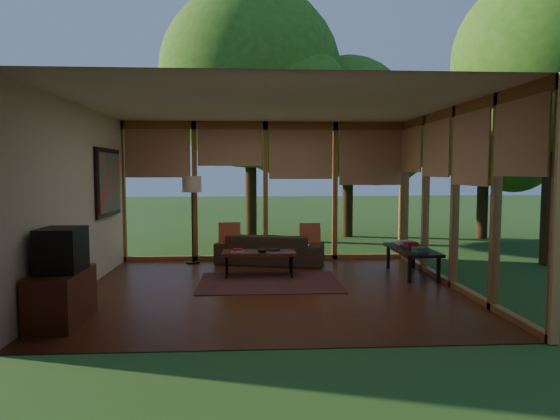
{
  "coord_description": "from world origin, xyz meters",
  "views": [
    {
      "loc": [
        -0.3,
        -7.26,
        1.74
      ],
      "look_at": [
        0.18,
        0.7,
        1.12
      ],
      "focal_mm": 32.0,
      "sensor_mm": 36.0,
      "label": 1
    }
  ],
  "objects": [
    {
      "name": "ct_bowl",
      "position": [
        -0.11,
        0.77,
        0.46
      ],
      "size": [
        0.16,
        0.16,
        0.07
      ],
      "primitive_type": "ellipsoid",
      "color": "black",
      "rests_on": "coffee_table"
    },
    {
      "name": "ceiling",
      "position": [
        0.0,
        0.0,
        2.7
      ],
      "size": [
        5.5,
        5.5,
        0.0
      ],
      "primitive_type": "plane",
      "rotation": [
        3.14,
        0.0,
        0.0
      ],
      "color": "white",
      "rests_on": "ground"
    },
    {
      "name": "coffee_table",
      "position": [
        -0.16,
        0.87,
        0.39
      ],
      "size": [
        1.2,
        0.5,
        0.43
      ],
      "color": "#542717",
      "rests_on": "floor"
    },
    {
      "name": "side_console",
      "position": [
        2.4,
        0.86,
        0.41
      ],
      "size": [
        0.6,
        1.4,
        0.46
      ],
      "color": "black",
      "rests_on": "floor"
    },
    {
      "name": "console_book_a",
      "position": [
        2.4,
        0.46,
        0.49
      ],
      "size": [
        0.24,
        0.2,
        0.08
      ],
      "primitive_type": "cube",
      "rotation": [
        0.0,
        0.0,
        0.22
      ],
      "color": "#355D4A",
      "rests_on": "side_console"
    },
    {
      "name": "tree_ne",
      "position": [
        2.3,
        5.97,
        3.16
      ],
      "size": [
        3.19,
        3.19,
        4.76
      ],
      "color": "#352313",
      "rests_on": "ground"
    },
    {
      "name": "pillow_right",
      "position": [
        0.82,
        1.95,
        0.57
      ],
      "size": [
        0.38,
        0.2,
        0.4
      ],
      "primitive_type": "cube",
      "rotation": [
        -0.21,
        0.0,
        0.0
      ],
      "color": "maroon",
      "rests_on": "sofa"
    },
    {
      "name": "tree_far",
      "position": [
        5.4,
        5.32,
        2.82
      ],
      "size": [
        2.91,
        2.91,
        4.29
      ],
      "color": "#352313",
      "rests_on": "ground"
    },
    {
      "name": "pillow_left",
      "position": [
        -0.68,
        1.95,
        0.58
      ],
      "size": [
        0.4,
        0.21,
        0.42
      ],
      "primitive_type": "cube",
      "rotation": [
        -0.21,
        0.0,
        0.0
      ],
      "color": "maroon",
      "rests_on": "sofa"
    },
    {
      "name": "tree_nw",
      "position": [
        -0.28,
        5.47,
        4.08
      ],
      "size": [
        4.54,
        4.54,
        6.35
      ],
      "color": "#352313",
      "rests_on": "ground"
    },
    {
      "name": "ct_book_side",
      "position": [
        0.09,
        0.95,
        0.44
      ],
      "size": [
        0.21,
        0.18,
        0.03
      ],
      "primitive_type": "cube",
      "rotation": [
        0.0,
        0.0,
        0.26
      ],
      "color": "black",
      "rests_on": "coffee_table"
    },
    {
      "name": "tree_se",
      "position": [
        5.06,
        1.64,
        3.72
      ],
      "size": [
        3.31,
        3.31,
        5.39
      ],
      "color": "#352313",
      "rests_on": "ground"
    },
    {
      "name": "console_book_c",
      "position": [
        2.4,
        1.31,
        0.49
      ],
      "size": [
        0.26,
        0.2,
        0.07
      ],
      "primitive_type": "cube",
      "rotation": [
        0.0,
        0.0,
        0.1
      ],
      "color": "#B3AFA3",
      "rests_on": "side_console"
    },
    {
      "name": "wall_painting",
      "position": [
        -2.71,
        1.4,
        1.55
      ],
      "size": [
        0.06,
        1.35,
        1.15
      ],
      "color": "black",
      "rests_on": "wall_left"
    },
    {
      "name": "floor_lamp",
      "position": [
        -1.39,
        2.18,
        1.41
      ],
      "size": [
        0.36,
        0.36,
        1.65
      ],
      "color": "black",
      "rests_on": "floor"
    },
    {
      "name": "window_wall_right",
      "position": [
        2.75,
        0.0,
        1.35
      ],
      "size": [
        0.12,
        5.0,
        2.7
      ],
      "primitive_type": "cube",
      "color": "#9D6430",
      "rests_on": "ground"
    },
    {
      "name": "exterior_lawn",
      "position": [
        8.0,
        8.0,
        -0.01
      ],
      "size": [
        40.0,
        40.0,
        0.0
      ],
      "primitive_type": "plane",
      "color": "#29511E",
      "rests_on": "ground"
    },
    {
      "name": "ct_book_upper",
      "position": [
        -0.51,
        0.82,
        0.47
      ],
      "size": [
        0.19,
        0.16,
        0.03
      ],
      "primitive_type": "cube",
      "rotation": [
        0.0,
        0.0,
        0.22
      ],
      "color": "maroon",
      "rests_on": "coffee_table"
    },
    {
      "name": "wall_left",
      "position": [
        -2.75,
        0.0,
        1.35
      ],
      "size": [
        0.04,
        5.0,
        2.7
      ],
      "primitive_type": "cube",
      "color": "beige",
      "rests_on": "ground"
    },
    {
      "name": "media_cabinet",
      "position": [
        -2.47,
        -1.5,
        0.3
      ],
      "size": [
        0.5,
        1.0,
        0.6
      ],
      "primitive_type": "cube",
      "color": "#542717",
      "rests_on": "floor"
    },
    {
      "name": "television",
      "position": [
        -2.45,
        -1.5,
        0.85
      ],
      "size": [
        0.45,
        0.55,
        0.5
      ],
      "primitive_type": "cube",
      "color": "black",
      "rests_on": "media_cabinet"
    },
    {
      "name": "console_book_b",
      "position": [
        2.4,
        0.91,
        0.5
      ],
      "size": [
        0.24,
        0.2,
        0.09
      ],
      "primitive_type": "cube",
      "rotation": [
        0.0,
        0.0,
        0.25
      ],
      "color": "maroon",
      "rests_on": "side_console"
    },
    {
      "name": "rug",
      "position": [
        -0.01,
        0.43,
        0.01
      ],
      "size": [
        2.19,
        1.55,
        0.01
      ],
      "primitive_type": "cube",
      "color": "brown",
      "rests_on": "floor"
    },
    {
      "name": "window_wall_back",
      "position": [
        0.0,
        2.5,
        1.35
      ],
      "size": [
        5.5,
        0.12,
        2.7
      ],
      "primitive_type": "cube",
      "color": "#9D6430",
      "rests_on": "ground"
    },
    {
      "name": "ct_book_lower",
      "position": [
        -0.51,
        0.82,
        0.44
      ],
      "size": [
        0.2,
        0.15,
        0.03
      ],
      "primitive_type": "cube",
      "rotation": [
        0.0,
        0.0,
        -0.04
      ],
      "color": "#B3AFA3",
      "rests_on": "coffee_table"
    },
    {
      "name": "sofa",
      "position": [
        0.07,
        2.0,
        0.29
      ],
      "size": [
        2.1,
        1.25,
        0.57
      ],
      "primitive_type": "imported",
      "rotation": [
        0.0,
        0.0,
        2.88
      ],
      "color": "#3A2D1D",
      "rests_on": "floor"
    },
    {
      "name": "floor",
      "position": [
        0.0,
        0.0,
        0.0
      ],
      "size": [
        5.5,
        5.5,
        0.0
      ],
      "primitive_type": "plane",
      "color": "#5A2817",
      "rests_on": "ground"
    },
    {
      "name": "wall_front",
      "position": [
        0.0,
        -2.5,
        1.35
      ],
      "size": [
        5.5,
        0.04,
        2.7
      ],
      "primitive_type": "cube",
      "color": "beige",
      "rests_on": "ground"
    }
  ]
}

